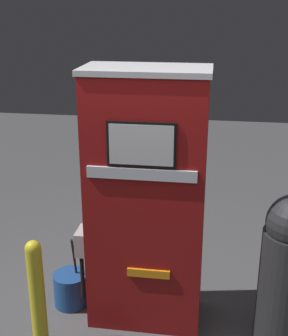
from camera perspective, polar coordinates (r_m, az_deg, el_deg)
name	(u,v)px	position (r m, az deg, el deg)	size (l,w,h in m)	color
ground_plane	(142,333)	(3.93, -0.27, -19.43)	(14.00, 14.00, 0.00)	#4C4C4F
gas_pump	(146,202)	(3.58, 0.24, -4.20)	(0.99, 0.51, 2.05)	maroon
safety_bollard	(37,292)	(3.64, -12.92, -14.48)	(0.12, 0.12, 0.88)	yellow
squeegee_bucket	(71,289)	(4.19, -8.89, -14.33)	(0.29, 0.29, 0.65)	#1E478C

